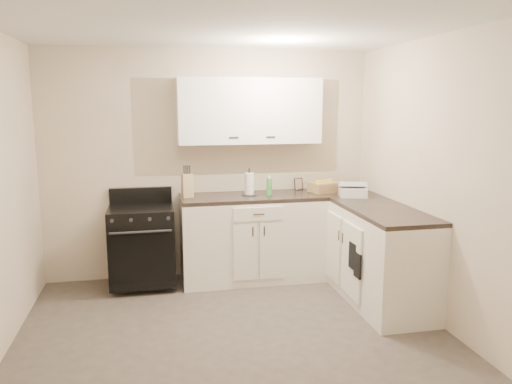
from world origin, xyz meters
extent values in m
plane|color=#473F38|center=(0.00, 0.00, 0.00)|extent=(3.60, 3.60, 0.00)
plane|color=white|center=(0.00, 0.00, 2.50)|extent=(3.60, 3.60, 0.00)
plane|color=beige|center=(0.00, 1.80, 1.25)|extent=(3.60, 0.00, 3.60)
plane|color=beige|center=(1.80, 0.00, 1.25)|extent=(0.00, 3.60, 3.60)
plane|color=beige|center=(0.00, -1.80, 1.25)|extent=(3.60, 0.00, 3.60)
cube|color=white|center=(0.43, 1.50, 0.45)|extent=(1.55, 0.60, 0.90)
cube|color=white|center=(1.50, 0.85, 0.45)|extent=(0.60, 1.90, 0.90)
cube|color=black|center=(0.43, 1.50, 0.92)|extent=(1.55, 0.60, 0.04)
cube|color=black|center=(1.50, 0.85, 0.92)|extent=(0.60, 1.90, 0.04)
cube|color=white|center=(0.43, 1.65, 1.84)|extent=(1.55, 0.30, 0.70)
cube|color=black|center=(-0.76, 1.48, 0.46)|extent=(0.66, 0.57, 0.80)
cube|color=tan|center=(-0.27, 1.54, 1.06)|extent=(0.13, 0.12, 0.25)
cylinder|color=white|center=(0.40, 1.52, 1.06)|extent=(0.11, 0.11, 0.24)
cylinder|color=green|center=(0.60, 1.47, 1.03)|extent=(0.07, 0.07, 0.18)
cube|color=black|center=(1.01, 1.73, 1.01)|extent=(0.11, 0.07, 0.14)
cube|color=#A7854E|center=(1.26, 1.55, 0.99)|extent=(0.37, 0.30, 0.11)
cube|color=white|center=(1.46, 1.22, 0.99)|extent=(0.34, 0.33, 0.10)
cube|color=black|center=(1.18, 0.38, 0.46)|extent=(0.02, 0.13, 0.23)
cube|color=black|center=(1.18, 0.50, 0.52)|extent=(0.02, 0.14, 0.25)
camera|label=1|loc=(-0.63, -3.71, 1.92)|focal=35.00mm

